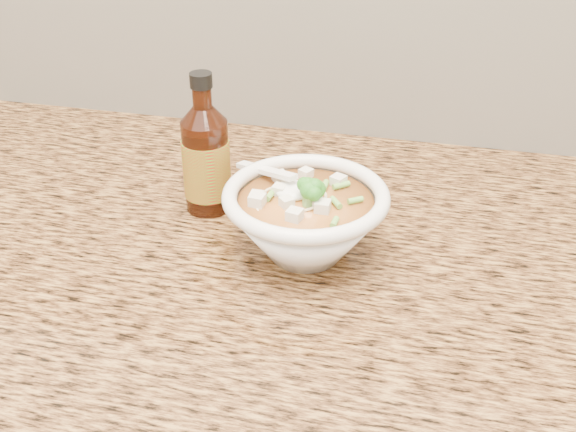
# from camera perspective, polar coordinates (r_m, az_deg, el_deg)

# --- Properties ---
(counter_slab) EXTENTS (4.00, 0.68, 0.04)m
(counter_slab) POSITION_cam_1_polar(r_m,az_deg,el_deg) (0.86, -0.73, -2.90)
(counter_slab) COLOR olive
(counter_slab) RESTS_ON cabinet
(soup_bowl) EXTENTS (0.19, 0.18, 0.10)m
(soup_bowl) POSITION_cam_1_polar(r_m,az_deg,el_deg) (0.80, 1.38, -0.43)
(soup_bowl) COLOR white
(soup_bowl) RESTS_ON counter_slab
(hot_sauce_bottle) EXTENTS (0.07, 0.07, 0.18)m
(hot_sauce_bottle) POSITION_cam_1_polar(r_m,az_deg,el_deg) (0.88, -6.48, 4.43)
(hot_sauce_bottle) COLOR #3F1608
(hot_sauce_bottle) RESTS_ON counter_slab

